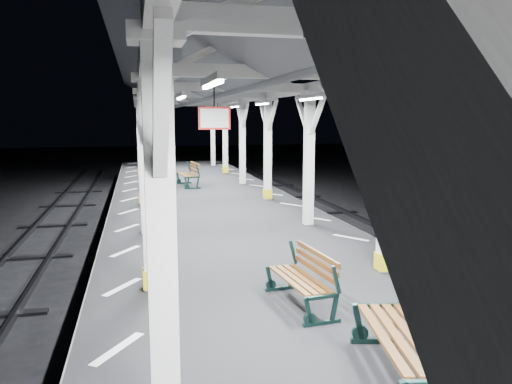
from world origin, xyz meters
name	(u,v)px	position (x,y,z in m)	size (l,w,h in m)	color
platform	(315,365)	(0.00, 0.00, 0.50)	(6.00, 50.00, 1.00)	black
hazard_stripes_left	(118,349)	(-2.45, 0.00, 1.00)	(1.00, 48.00, 0.01)	silver
hazard_stripes_right	(482,311)	(2.45, 0.00, 1.00)	(1.00, 48.00, 0.01)	silver
canopy	(322,42)	(0.00, -0.02, 4.56)	(5.40, 49.00, 4.65)	silver
bench_near	(413,333)	(0.50, -1.44, 1.52)	(1.01, 1.90, 0.98)	black
bench_mid	(305,277)	(0.13, 0.79, 1.42)	(0.69, 1.51, 0.79)	black
bench_far	(190,174)	(-0.15, 13.73, 1.49)	(0.81, 1.76, 0.93)	black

